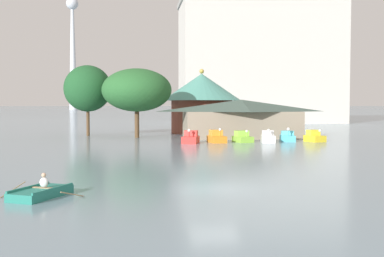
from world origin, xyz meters
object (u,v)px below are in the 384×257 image
Objects in this scene: pedal_boat_red at (191,138)px; pedal_boat_orange at (217,137)px; pedal_boat_lime at (243,138)px; distant_broadcast_tower at (72,24)px; boathouse at (241,118)px; shoreline_tree_tall_left at (88,89)px; background_building_block at (260,62)px; rowboat_with_rower at (41,193)px; green_roof_pavilion at (202,100)px; shoreline_tree_mid at (137,90)px; pedal_boat_yellow at (314,137)px; pedal_boat_white at (268,137)px; pedal_boat_cyan at (287,137)px.

pedal_boat_orange reaches higher than pedal_boat_red.
distant_broadcast_tower reaches higher than pedal_boat_lime.
pedal_boat_red is 0.19× the size of boathouse.
shoreline_tree_tall_left is 56.68m from background_building_block.
distant_broadcast_tower reaches higher than rowboat_with_rower.
green_roof_pavilion is 13.09m from shoreline_tree_mid.
rowboat_with_rower is 0.34× the size of green_roof_pavilion.
pedal_boat_red is 12.72m from shoreline_tree_mid.
pedal_boat_orange is 1.09× the size of pedal_boat_yellow.
pedal_boat_lime is at bearing -100.91° from boathouse.
background_building_block reaches higher than shoreline_tree_tall_left.
pedal_boat_red is at bearing -80.75° from distant_broadcast_tower.
green_roof_pavilion reaches higher than pedal_boat_white.
background_building_block is (18.72, 39.71, 9.11)m from green_roof_pavilion.
green_roof_pavilion is (3.67, 18.64, 4.41)m from pedal_boat_red.
pedal_boat_yellow is (5.58, 0.34, -0.01)m from pedal_boat_white.
green_roof_pavilion is (0.68, 18.06, 4.41)m from pedal_boat_orange.
pedal_boat_cyan is 59.44m from background_building_block.
shoreline_tree_mid reaches higher than pedal_boat_orange.
pedal_boat_lime is at bearing -91.24° from pedal_boat_white.
distant_broadcast_tower is (-59.12, 309.49, 59.49)m from boathouse.
rowboat_with_rower is 356.42m from distant_broadcast_tower.
shoreline_tree_tall_left is at bearing -82.64° from distant_broadcast_tower.
pedal_boat_yellow is at bearing 84.20° from pedal_boat_cyan.
pedal_boat_orange is at bearing -45.96° from shoreline_tree_mid.
rowboat_with_rower is at bearing -40.58° from pedal_boat_lime.
green_roof_pavilion is 1.21× the size of shoreline_tree_tall_left.
pedal_boat_orange is at bearing -108.56° from background_building_block.
shoreline_tree_tall_left is (-18.58, 13.59, 5.93)m from pedal_boat_lime.
pedal_boat_orange is at bearing -92.14° from green_roof_pavilion.
green_roof_pavilion is at bearing -79.50° from distant_broadcast_tower.
background_building_block is at bearing -74.04° from distant_broadcast_tower.
pedal_boat_cyan is (2.69, 1.30, -0.05)m from pedal_boat_white.
pedal_boat_orange is 18.60m from green_roof_pavilion.
pedal_boat_white is (2.80, -0.59, 0.03)m from pedal_boat_lime.
boathouse is at bearing -178.63° from rowboat_with_rower.
pedal_boat_red is 1.02× the size of pedal_boat_orange.
boathouse is 13.90m from shoreline_tree_mid.
distant_broadcast_tower is (-51.71, 317.46, 61.50)m from pedal_boat_red.
shoreline_tree_tall_left reaches higher than pedal_boat_cyan.
pedal_boat_white is at bearing -79.62° from boathouse.
background_building_block is (19.40, 57.77, 13.52)m from pedal_boat_orange.
distant_broadcast_tower reaches higher than pedal_boat_red.
pedal_boat_cyan is 0.08× the size of background_building_block.
pedal_boat_lime is (3.03, 0.23, -0.05)m from pedal_boat_orange.
green_roof_pavilion reaches higher than pedal_boat_yellow.
pedal_boat_yellow is 329.52m from distant_broadcast_tower.
shoreline_tree_tall_left is at bearing -142.33° from pedal_boat_orange.
distant_broadcast_tower is at bearing 98.47° from shoreline_tree_mid.
shoreline_tree_tall_left is at bearing -151.42° from rowboat_with_rower.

